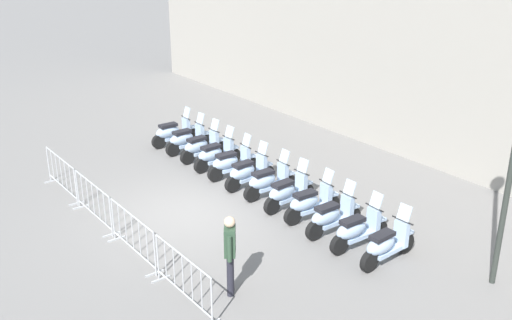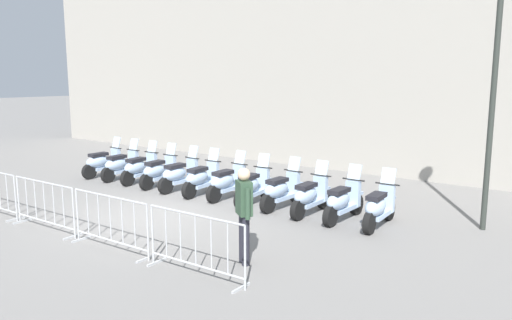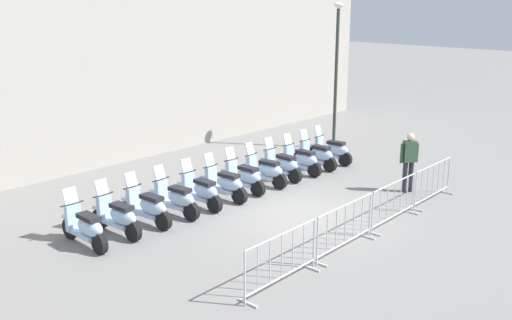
{
  "view_description": "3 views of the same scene",
  "coord_description": "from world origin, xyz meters",
  "px_view_note": "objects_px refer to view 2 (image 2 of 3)",
  "views": [
    {
      "loc": [
        13.29,
        -4.43,
        7.03
      ],
      "look_at": [
        -0.63,
        2.26,
        0.89
      ],
      "focal_mm": 42.06,
      "sensor_mm": 36.0,
      "label": 1
    },
    {
      "loc": [
        10.21,
        -6.13,
        3.37
      ],
      "look_at": [
        0.92,
        2.49,
        1.16
      ],
      "focal_mm": 35.81,
      "sensor_mm": 36.0,
      "label": 2
    },
    {
      "loc": [
        -8.91,
        -10.17,
        5.08
      ],
      "look_at": [
        -0.02,
        1.81,
        1.07
      ],
      "focal_mm": 39.35,
      "sensor_mm": 36.0,
      "label": 3
    }
  ],
  "objects_px": {
    "motorcycle_8": "(281,191)",
    "motorcycle_11": "(379,207)",
    "barrier_segment_2": "(110,223)",
    "motorcycle_9": "(310,196)",
    "barrier_segment_3": "(196,245)",
    "motorcycle_2": "(140,168)",
    "motorcycle_6": "(227,182)",
    "motorcycle_0": "(103,163)",
    "motorcycle_10": "(342,202)",
    "officer_near_row_end": "(244,210)",
    "motorcycle_7": "(253,187)",
    "motorcycle_3": "(159,172)",
    "street_lamp": "(495,77)",
    "barrier_segment_1": "(45,206)",
    "motorcycle_1": "(121,165)",
    "motorcycle_5": "(202,179)",
    "motorcycle_4": "(180,175)"
  },
  "relations": [
    {
      "from": "motorcycle_9",
      "to": "barrier_segment_3",
      "type": "relative_size",
      "value": 0.84
    },
    {
      "from": "barrier_segment_2",
      "to": "motorcycle_10",
      "type": "bearing_deg",
      "value": 68.93
    },
    {
      "from": "barrier_segment_2",
      "to": "barrier_segment_3",
      "type": "distance_m",
      "value": 2.16
    },
    {
      "from": "motorcycle_9",
      "to": "motorcycle_11",
      "type": "xyz_separation_m",
      "value": [
        1.68,
        0.34,
        0.0
      ]
    },
    {
      "from": "motorcycle_1",
      "to": "motorcycle_11",
      "type": "height_order",
      "value": "same"
    },
    {
      "from": "motorcycle_5",
      "to": "motorcycle_11",
      "type": "distance_m",
      "value": 5.13
    },
    {
      "from": "barrier_segment_3",
      "to": "motorcycle_10",
      "type": "bearing_deg",
      "value": 93.83
    },
    {
      "from": "barrier_segment_1",
      "to": "barrier_segment_3",
      "type": "height_order",
      "value": "same"
    },
    {
      "from": "motorcycle_11",
      "to": "barrier_segment_2",
      "type": "xyz_separation_m",
      "value": [
        -2.67,
        -4.93,
        0.07
      ]
    },
    {
      "from": "motorcycle_3",
      "to": "barrier_segment_2",
      "type": "relative_size",
      "value": 0.83
    },
    {
      "from": "motorcycle_7",
      "to": "officer_near_row_end",
      "type": "height_order",
      "value": "officer_near_row_end"
    },
    {
      "from": "motorcycle_8",
      "to": "barrier_segment_3",
      "type": "xyz_separation_m",
      "value": [
        1.98,
        -4.06,
        0.07
      ]
    },
    {
      "from": "motorcycle_0",
      "to": "motorcycle_11",
      "type": "bearing_deg",
      "value": 11.25
    },
    {
      "from": "barrier_segment_3",
      "to": "officer_near_row_end",
      "type": "distance_m",
      "value": 1.07
    },
    {
      "from": "motorcycle_10",
      "to": "barrier_segment_2",
      "type": "height_order",
      "value": "motorcycle_10"
    },
    {
      "from": "motorcycle_4",
      "to": "barrier_segment_2",
      "type": "distance_m",
      "value": 4.95
    },
    {
      "from": "motorcycle_0",
      "to": "motorcycle_11",
      "type": "relative_size",
      "value": 1.01
    },
    {
      "from": "barrier_segment_1",
      "to": "motorcycle_6",
      "type": "bearing_deg",
      "value": 82.73
    },
    {
      "from": "motorcycle_5",
      "to": "barrier_segment_2",
      "type": "xyz_separation_m",
      "value": [
        2.35,
        -3.92,
        0.07
      ]
    },
    {
      "from": "barrier_segment_2",
      "to": "barrier_segment_3",
      "type": "bearing_deg",
      "value": 11.74
    },
    {
      "from": "motorcycle_2",
      "to": "motorcycle_6",
      "type": "relative_size",
      "value": 0.99
    },
    {
      "from": "motorcycle_6",
      "to": "street_lamp",
      "type": "relative_size",
      "value": 0.32
    },
    {
      "from": "motorcycle_2",
      "to": "motorcycle_5",
      "type": "bearing_deg",
      "value": 9.92
    },
    {
      "from": "motorcycle_10",
      "to": "barrier_segment_3",
      "type": "xyz_separation_m",
      "value": [
        0.29,
        -4.31,
        0.07
      ]
    },
    {
      "from": "motorcycle_1",
      "to": "street_lamp",
      "type": "distance_m",
      "value": 10.87
    },
    {
      "from": "motorcycle_3",
      "to": "motorcycle_5",
      "type": "height_order",
      "value": "same"
    },
    {
      "from": "motorcycle_4",
      "to": "motorcycle_9",
      "type": "distance_m",
      "value": 4.28
    },
    {
      "from": "motorcycle_11",
      "to": "barrier_segment_2",
      "type": "distance_m",
      "value": 5.61
    },
    {
      "from": "street_lamp",
      "to": "officer_near_row_end",
      "type": "xyz_separation_m",
      "value": [
        -2.03,
        -5.09,
        -2.27
      ]
    },
    {
      "from": "motorcycle_7",
      "to": "motorcycle_0",
      "type": "bearing_deg",
      "value": -168.58
    },
    {
      "from": "motorcycle_2",
      "to": "motorcycle_4",
      "type": "xyz_separation_m",
      "value": [
        1.68,
        0.29,
        0.0
      ]
    },
    {
      "from": "motorcycle_8",
      "to": "motorcycle_11",
      "type": "xyz_separation_m",
      "value": [
        2.54,
        0.44,
        0.0
      ]
    },
    {
      "from": "motorcycle_4",
      "to": "barrier_segment_1",
      "type": "height_order",
      "value": "motorcycle_4"
    },
    {
      "from": "motorcycle_3",
      "to": "motorcycle_9",
      "type": "xyz_separation_m",
      "value": [
        5.03,
        0.97,
        0.0
      ]
    },
    {
      "from": "motorcycle_7",
      "to": "officer_near_row_end",
      "type": "distance_m",
      "value": 4.16
    },
    {
      "from": "motorcycle_9",
      "to": "motorcycle_0",
      "type": "bearing_deg",
      "value": -168.83
    },
    {
      "from": "motorcycle_2",
      "to": "motorcycle_4",
      "type": "relative_size",
      "value": 0.99
    },
    {
      "from": "motorcycle_3",
      "to": "officer_near_row_end",
      "type": "relative_size",
      "value": 0.98
    },
    {
      "from": "barrier_segment_1",
      "to": "barrier_segment_3",
      "type": "distance_m",
      "value": 4.33
    },
    {
      "from": "motorcycle_5",
      "to": "motorcycle_9",
      "type": "xyz_separation_m",
      "value": [
        3.35,
        0.67,
        0.0
      ]
    },
    {
      "from": "barrier_segment_1",
      "to": "motorcycle_8",
      "type": "bearing_deg",
      "value": 65.44
    },
    {
      "from": "motorcycle_10",
      "to": "officer_near_row_end",
      "type": "relative_size",
      "value": 0.99
    },
    {
      "from": "motorcycle_8",
      "to": "motorcycle_9",
      "type": "relative_size",
      "value": 1.0
    },
    {
      "from": "motorcycle_2",
      "to": "barrier_segment_2",
      "type": "distance_m",
      "value": 5.99
    },
    {
      "from": "motorcycle_0",
      "to": "motorcycle_2",
      "type": "relative_size",
      "value": 1.01
    },
    {
      "from": "barrier_segment_2",
      "to": "officer_near_row_end",
      "type": "height_order",
      "value": "officer_near_row_end"
    },
    {
      "from": "barrier_segment_1",
      "to": "barrier_segment_3",
      "type": "bearing_deg",
      "value": 11.74
    },
    {
      "from": "officer_near_row_end",
      "to": "motorcycle_5",
      "type": "bearing_deg",
      "value": 151.28
    },
    {
      "from": "motorcycle_1",
      "to": "barrier_segment_1",
      "type": "distance_m",
      "value": 5.19
    },
    {
      "from": "motorcycle_1",
      "to": "motorcycle_8",
      "type": "height_order",
      "value": "same"
    }
  ]
}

